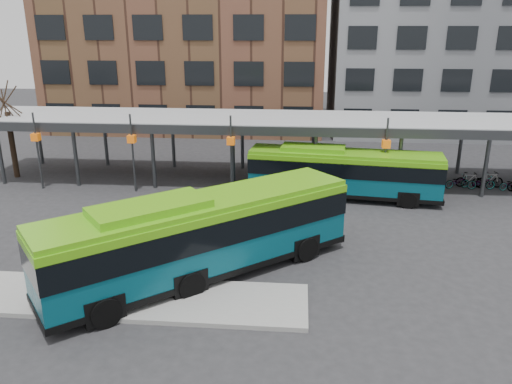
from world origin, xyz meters
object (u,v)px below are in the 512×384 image
(bus_front, at_px, (202,234))
(pedestrian, at_px, (108,286))
(tree, at_px, (12,142))
(bus_rear, at_px, (343,172))

(bus_front, bearing_deg, pedestrian, -171.08)
(tree, relative_size, bus_front, 0.48)
(bus_rear, bearing_deg, bus_front, -114.32)
(bus_front, height_order, bus_rear, bus_front)
(bus_front, distance_m, bus_rear, 12.27)
(bus_front, xyz_separation_m, bus_rear, (6.37, 10.48, -0.27))
(bus_rear, xyz_separation_m, pedestrian, (-9.12, -13.61, -0.46))
(tree, bearing_deg, bus_rear, -6.18)
(pedestrian, bearing_deg, tree, 58.04)
(tree, relative_size, pedestrian, 2.98)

